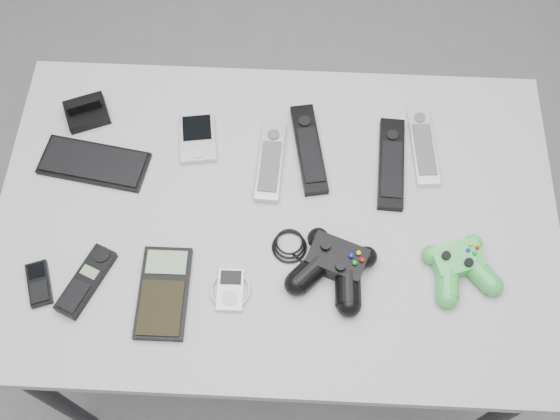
{
  "coord_description": "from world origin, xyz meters",
  "views": [
    {
      "loc": [
        0.02,
        -0.59,
        2.0
      ],
      "look_at": [
        -0.0,
        0.02,
        0.8
      ],
      "focal_mm": 42.0,
      "sensor_mm": 36.0,
      "label": 1
    }
  ],
  "objects_px": {
    "calculator": "(163,293)",
    "remote_black_a": "(309,149)",
    "remote_silver_b": "(423,144)",
    "mp3_player": "(230,290)",
    "cordless_handset": "(86,281)",
    "desk": "(277,228)",
    "pda_keyboard": "(94,163)",
    "remote_black_b": "(391,163)",
    "pda": "(198,138)",
    "remote_silver_a": "(271,160)",
    "mobile_phone": "(39,284)",
    "controller_black": "(334,266)",
    "controller_green": "(460,266)"
  },
  "relations": [
    {
      "from": "cordless_handset",
      "to": "mp3_player",
      "type": "xyz_separation_m",
      "value": [
        0.28,
        -0.0,
        -0.0
      ]
    },
    {
      "from": "pda",
      "to": "remote_silver_b",
      "type": "bearing_deg",
      "value": -7.4
    },
    {
      "from": "desk",
      "to": "pda",
      "type": "distance_m",
      "value": 0.26
    },
    {
      "from": "controller_green",
      "to": "remote_black_b",
      "type": "bearing_deg",
      "value": 99.8
    },
    {
      "from": "mp3_player",
      "to": "controller_black",
      "type": "height_order",
      "value": "controller_black"
    },
    {
      "from": "remote_silver_a",
      "to": "controller_green",
      "type": "xyz_separation_m",
      "value": [
        0.39,
        -0.23,
        0.01
      ]
    },
    {
      "from": "pda_keyboard",
      "to": "remote_silver_a",
      "type": "xyz_separation_m",
      "value": [
        0.38,
        0.02,
        0.0
      ]
    },
    {
      "from": "remote_black_b",
      "to": "remote_silver_b",
      "type": "height_order",
      "value": "same"
    },
    {
      "from": "remote_black_a",
      "to": "controller_green",
      "type": "bearing_deg",
      "value": -51.44
    },
    {
      "from": "pda_keyboard",
      "to": "remote_silver_a",
      "type": "relative_size",
      "value": 1.15
    },
    {
      "from": "remote_black_a",
      "to": "controller_black",
      "type": "height_order",
      "value": "controller_black"
    },
    {
      "from": "calculator",
      "to": "controller_black",
      "type": "bearing_deg",
      "value": 10.67
    },
    {
      "from": "remote_silver_a",
      "to": "controller_green",
      "type": "bearing_deg",
      "value": -28.28
    },
    {
      "from": "remote_black_a",
      "to": "remote_silver_b",
      "type": "bearing_deg",
      "value": -4.61
    },
    {
      "from": "remote_silver_b",
      "to": "controller_green",
      "type": "bearing_deg",
      "value": -83.43
    },
    {
      "from": "mp3_player",
      "to": "pda_keyboard",
      "type": "bearing_deg",
      "value": 138.01
    },
    {
      "from": "desk",
      "to": "remote_silver_a",
      "type": "distance_m",
      "value": 0.15
    },
    {
      "from": "pda_keyboard",
      "to": "remote_silver_b",
      "type": "distance_m",
      "value": 0.71
    },
    {
      "from": "desk",
      "to": "remote_black_b",
      "type": "xyz_separation_m",
      "value": [
        0.24,
        0.13,
        0.08
      ]
    },
    {
      "from": "pda_keyboard",
      "to": "remote_black_a",
      "type": "distance_m",
      "value": 0.47
    },
    {
      "from": "remote_black_a",
      "to": "mp3_player",
      "type": "distance_m",
      "value": 0.36
    },
    {
      "from": "desk",
      "to": "pda_keyboard",
      "type": "xyz_separation_m",
      "value": [
        -0.4,
        0.1,
        0.08
      ]
    },
    {
      "from": "remote_silver_a",
      "to": "remote_black_b",
      "type": "height_order",
      "value": "same"
    },
    {
      "from": "remote_black_a",
      "to": "remote_black_b",
      "type": "bearing_deg",
      "value": -19.32
    },
    {
      "from": "desk",
      "to": "controller_green",
      "type": "bearing_deg",
      "value": -16.64
    },
    {
      "from": "pda",
      "to": "mp3_player",
      "type": "distance_m",
      "value": 0.36
    },
    {
      "from": "remote_black_a",
      "to": "cordless_handset",
      "type": "height_order",
      "value": "cordless_handset"
    },
    {
      "from": "pda_keyboard",
      "to": "pda",
      "type": "xyz_separation_m",
      "value": [
        0.22,
        0.07,
        0.0
      ]
    },
    {
      "from": "remote_black_b",
      "to": "cordless_handset",
      "type": "relative_size",
      "value": 1.47
    },
    {
      "from": "remote_black_b",
      "to": "desk",
      "type": "bearing_deg",
      "value": -149.2
    },
    {
      "from": "desk",
      "to": "calculator",
      "type": "height_order",
      "value": "calculator"
    },
    {
      "from": "remote_black_b",
      "to": "remote_silver_a",
      "type": "bearing_deg",
      "value": -176.02
    },
    {
      "from": "pda_keyboard",
      "to": "remote_silver_b",
      "type": "height_order",
      "value": "remote_silver_b"
    },
    {
      "from": "remote_black_a",
      "to": "mobile_phone",
      "type": "bearing_deg",
      "value": -157.66
    },
    {
      "from": "calculator",
      "to": "controller_green",
      "type": "relative_size",
      "value": 1.29
    },
    {
      "from": "remote_black_a",
      "to": "controller_green",
      "type": "xyz_separation_m",
      "value": [
        0.3,
        -0.27,
        0.01
      ]
    },
    {
      "from": "desk",
      "to": "remote_silver_b",
      "type": "height_order",
      "value": "remote_silver_b"
    },
    {
      "from": "pda",
      "to": "mobile_phone",
      "type": "bearing_deg",
      "value": -136.73
    },
    {
      "from": "calculator",
      "to": "remote_black_a",
      "type": "bearing_deg",
      "value": 50.93
    },
    {
      "from": "remote_black_b",
      "to": "controller_green",
      "type": "relative_size",
      "value": 1.53
    },
    {
      "from": "desk",
      "to": "remote_black_b",
      "type": "relative_size",
      "value": 5.27
    },
    {
      "from": "remote_silver_a",
      "to": "remote_black_a",
      "type": "xyz_separation_m",
      "value": [
        0.08,
        0.03,
        0.0
      ]
    },
    {
      "from": "desk",
      "to": "mobile_phone",
      "type": "xyz_separation_m",
      "value": [
        -0.46,
        -0.18,
        0.08
      ]
    },
    {
      "from": "remote_silver_b",
      "to": "remote_black_a",
      "type": "bearing_deg",
      "value": -178.6
    },
    {
      "from": "pda",
      "to": "controller_black",
      "type": "bearing_deg",
      "value": -52.73
    },
    {
      "from": "desk",
      "to": "mp3_player",
      "type": "xyz_separation_m",
      "value": [
        -0.08,
        -0.17,
        0.08
      ]
    },
    {
      "from": "controller_black",
      "to": "remote_black_a",
      "type": "bearing_deg",
      "value": 122.2
    },
    {
      "from": "remote_black_a",
      "to": "remote_silver_b",
      "type": "xyz_separation_m",
      "value": [
        0.25,
        0.02,
        -0.0
      ]
    },
    {
      "from": "pda",
      "to": "remote_silver_b",
      "type": "distance_m",
      "value": 0.49
    },
    {
      "from": "remote_silver_a",
      "to": "cordless_handset",
      "type": "height_order",
      "value": "cordless_handset"
    }
  ]
}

